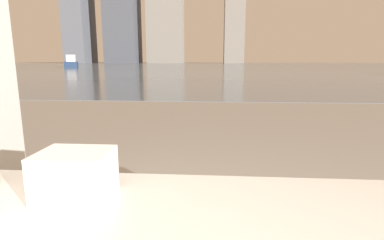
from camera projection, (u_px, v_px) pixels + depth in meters
name	position (u px, v px, depth m)	size (l,w,h in m)	color
towel_stack	(75.00, 175.00, 0.99)	(0.23, 0.19, 0.16)	white
harbor_water	(212.00, 65.00, 60.88)	(180.00, 110.00, 0.01)	slate
harbor_boat_3	(71.00, 63.00, 40.90)	(3.24, 4.86, 1.73)	navy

